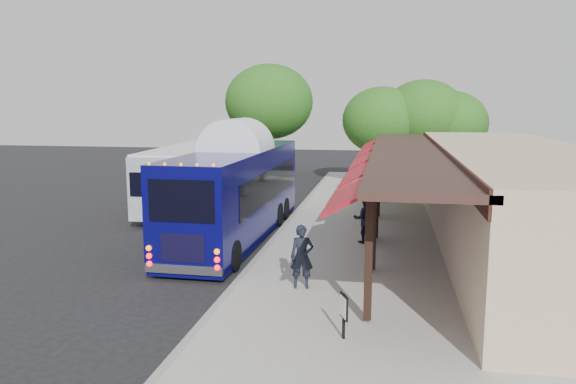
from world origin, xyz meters
The scene contains 15 objects.
ground centered at (0.00, 0.00, 0.00)m, with size 90.00×90.00×0.00m, color black.
sidewalk centered at (5.00, 4.00, 0.07)m, with size 10.00×40.00×0.15m, color #9E9B93.
curb centered at (0.05, 4.00, 0.07)m, with size 0.20×40.00×0.16m, color gray.
station_shelter centered at (8.38, 4.00, 1.85)m, with size 8.15×20.00×3.60m.
coach_bus centered at (-1.45, 4.01, 1.94)m, with size 2.58×11.38×3.62m.
city_bus centered at (-5.25, 10.24, 1.69)m, with size 3.04×11.46×3.05m.
ped_a centered at (1.93, -1.86, 1.02)m, with size 0.63×0.41×1.73m, color black.
ped_b centered at (3.40, 3.47, 1.01)m, with size 0.84×0.65×1.72m, color black.
ped_c centered at (3.32, 8.81, 1.01)m, with size 1.00×0.42×1.71m, color black.
ped_d centered at (3.36, 12.19, 0.95)m, with size 1.04×0.60×1.61m, color black.
sign_board centered at (3.31, -5.00, 0.81)m, with size 0.21×0.42×0.98m.
tree_left centered at (3.73, 18.09, 4.06)m, with size 4.76×4.76×6.09m.
tree_mid centered at (6.20, 18.61, 4.34)m, with size 5.09×5.09×6.51m.
tree_right centered at (7.76, 18.89, 3.90)m, with size 4.57×4.57×5.85m.
tree_far centered at (-3.99, 21.86, 5.18)m, with size 6.07×6.07×7.77m.
Camera 1 is at (4.14, -16.35, 5.13)m, focal length 35.00 mm.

